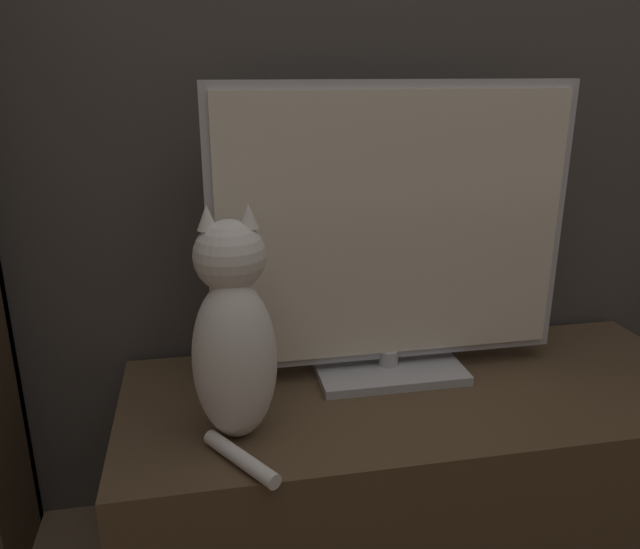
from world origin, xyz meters
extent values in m
cube|color=brown|center=(0.00, 0.92, 0.20)|extent=(1.29, 0.52, 0.41)
cube|color=#B7B7BC|center=(-0.05, 1.01, 0.42)|extent=(0.33, 0.20, 0.02)
cylinder|color=#B7B7BC|center=(-0.05, 1.01, 0.45)|extent=(0.04, 0.04, 0.04)
cube|color=#B7B7BC|center=(-0.05, 1.02, 0.75)|extent=(0.78, 0.02, 0.60)
cube|color=silver|center=(-0.05, 1.00, 0.75)|extent=(0.75, 0.01, 0.57)
ellipsoid|color=silver|center=(-0.41, 0.82, 0.56)|extent=(0.16, 0.14, 0.31)
ellipsoid|color=black|center=(-0.40, 0.87, 0.55)|extent=(0.09, 0.05, 0.17)
sphere|color=silver|center=(-0.41, 0.85, 0.76)|extent=(0.13, 0.13, 0.13)
cone|color=silver|center=(-0.44, 0.85, 0.83)|extent=(0.04, 0.04, 0.04)
cone|color=silver|center=(-0.37, 0.85, 0.83)|extent=(0.04, 0.04, 0.04)
cylinder|color=silver|center=(-0.41, 0.72, 0.42)|extent=(0.13, 0.17, 0.03)
camera|label=1|loc=(-0.45, -0.22, 1.07)|focal=35.00mm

